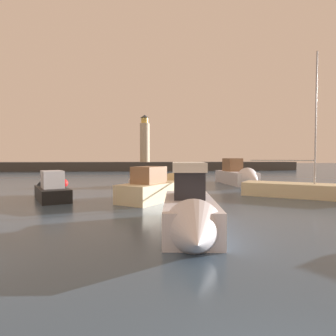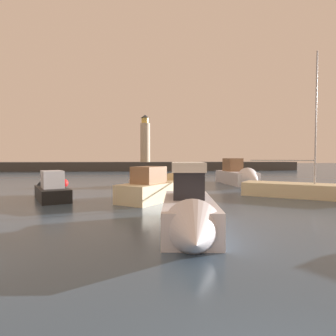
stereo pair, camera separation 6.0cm
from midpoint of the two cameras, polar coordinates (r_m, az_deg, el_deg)
ground_plane at (r=34.93m, az=-2.02°, el=-2.98°), size 220.00×220.00×0.00m
breakwater at (r=67.31m, az=-3.62°, el=0.37°), size 70.30×5.85×2.02m
lighthouse at (r=67.38m, az=-4.62°, el=5.73°), size 2.28×2.28×11.17m
motorboat_1 at (r=21.67m, az=-1.11°, el=-3.96°), size 6.56×7.74×2.93m
motorboat_3 at (r=11.73m, az=4.53°, el=-8.65°), size 2.99×7.88×3.22m
motorboat_4 at (r=23.49m, az=-22.65°, el=-4.02°), size 4.40×6.60×2.59m
motorboat_5 at (r=30.98m, az=-1.88°, el=-2.64°), size 5.95×2.36×2.11m
motorboat_6 at (r=33.39m, az=14.35°, el=-1.63°), size 3.05×9.27×3.45m
sailboat_moored at (r=24.63m, az=25.50°, el=-4.02°), size 8.80×7.16×11.21m
mooring_buoy at (r=31.37m, az=-20.25°, el=-2.90°), size 0.88×0.88×0.88m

